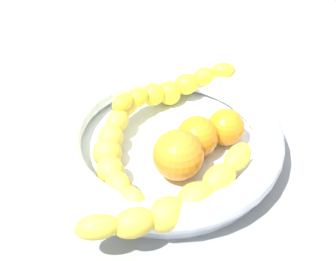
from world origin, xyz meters
The scene contains 8 objects.
kitchen_counter centered at (0.00, 0.00, 1.50)cm, with size 120.00×120.00×3.00cm, color gray.
fruit_bowl centered at (0.00, 0.00, 5.80)cm, with size 30.95×30.95×5.40cm.
banana_draped_left centered at (7.52, 0.73, 6.99)cm, with size 9.94×20.50×4.33cm.
banana_draped_right centered at (3.29, 11.49, 7.43)cm, with size 24.47×9.00×4.59cm.
banana_arching_top centered at (-3.74, -8.24, 7.49)cm, with size 20.26×6.46×5.47cm.
orange_front centered at (0.59, 4.94, 7.78)cm, with size 6.53×6.53×6.53cm, color orange.
orange_mid_left centered at (-7.67, 1.75, 7.06)cm, with size 5.08×5.08×5.08cm, color orange.
orange_mid_right centered at (-3.18, 2.35, 7.31)cm, with size 5.59×5.59×5.59cm, color orange.
Camera 1 is at (17.98, 45.39, 51.96)cm, focal length 53.46 mm.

